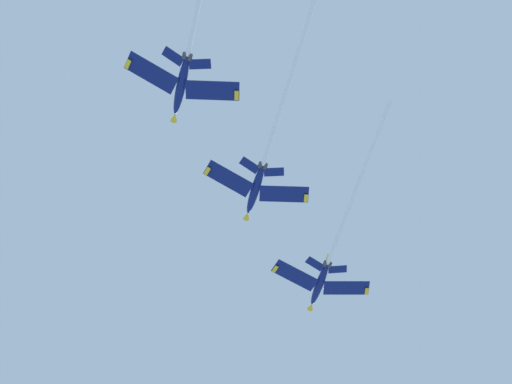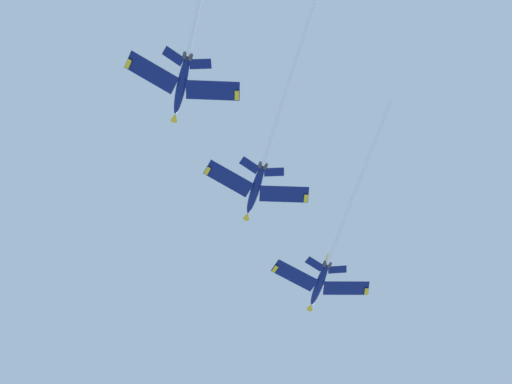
% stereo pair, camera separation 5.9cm
% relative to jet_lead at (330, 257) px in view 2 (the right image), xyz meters
% --- Properties ---
extents(jet_lead, '(26.56, 40.90, 26.08)m').
position_rel_jet_lead_xyz_m(jet_lead, '(0.00, 0.00, 0.00)').
color(jet_lead, navy).
extents(jet_second, '(28.35, 42.09, 27.89)m').
position_rel_jet_lead_xyz_m(jet_second, '(7.37, 23.52, -9.21)').
color(jet_second, navy).
extents(jet_third, '(28.40, 41.73, 28.53)m').
position_rel_jet_lead_xyz_m(jet_third, '(15.33, 44.75, -18.91)').
color(jet_third, navy).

